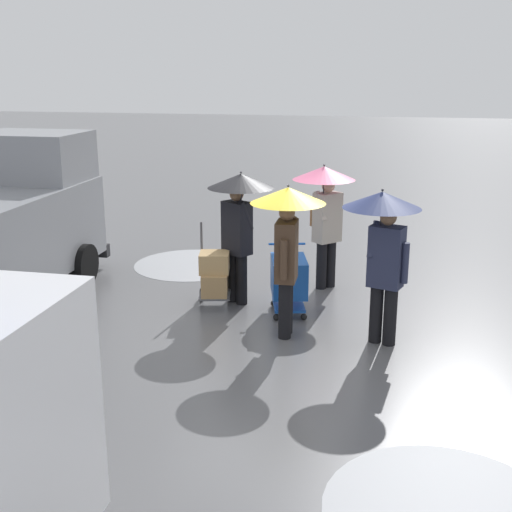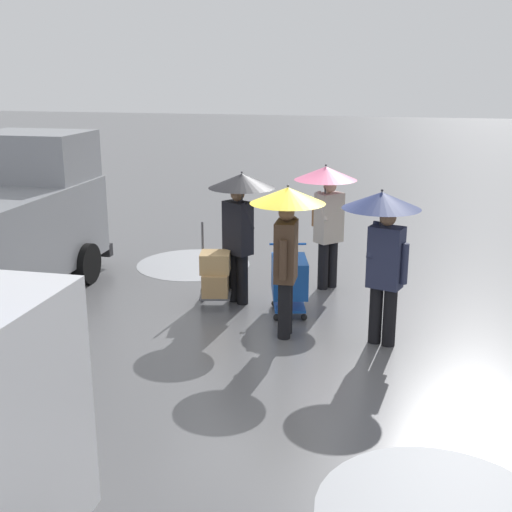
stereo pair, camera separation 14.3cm
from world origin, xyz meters
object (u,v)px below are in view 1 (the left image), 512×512
(hand_dolly_boxes, at_px, (215,275))
(pedestrian_far_side, at_px, (287,226))
(shopping_cart_vendor, at_px, (289,278))
(pedestrian_white_side, at_px, (384,232))
(pedestrian_pink_side, at_px, (239,207))
(pedestrian_black_side, at_px, (325,198))

(hand_dolly_boxes, height_order, pedestrian_far_side, pedestrian_far_side)
(shopping_cart_vendor, xyz_separation_m, hand_dolly_boxes, (1.19, -0.04, -0.05))
(hand_dolly_boxes, bearing_deg, pedestrian_white_side, 161.07)
(shopping_cart_vendor, height_order, pedestrian_far_side, pedestrian_far_side)
(shopping_cart_vendor, relative_size, pedestrian_white_side, 0.49)
(hand_dolly_boxes, height_order, pedestrian_white_side, pedestrian_white_side)
(pedestrian_pink_side, relative_size, pedestrian_white_side, 1.00)
(pedestrian_far_side, bearing_deg, pedestrian_pink_side, -49.53)
(shopping_cart_vendor, height_order, hand_dolly_boxes, hand_dolly_boxes)
(shopping_cart_vendor, distance_m, pedestrian_pink_side, 1.35)
(hand_dolly_boxes, bearing_deg, shopping_cart_vendor, 177.99)
(pedestrian_far_side, bearing_deg, pedestrian_black_side, -97.10)
(pedestrian_black_side, bearing_deg, pedestrian_pink_side, 41.22)
(shopping_cart_vendor, xyz_separation_m, pedestrian_black_side, (-0.38, -1.35, 1.00))
(hand_dolly_boxes, bearing_deg, pedestrian_far_side, 146.15)
(pedestrian_white_side, bearing_deg, shopping_cart_vendor, -31.08)
(pedestrian_white_side, bearing_deg, pedestrian_pink_side, -26.73)
(pedestrian_black_side, relative_size, pedestrian_white_side, 1.00)
(shopping_cart_vendor, bearing_deg, pedestrian_pink_side, -18.67)
(hand_dolly_boxes, distance_m, pedestrian_far_side, 1.88)
(hand_dolly_boxes, distance_m, pedestrian_black_side, 2.29)
(hand_dolly_boxes, relative_size, pedestrian_pink_side, 0.61)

